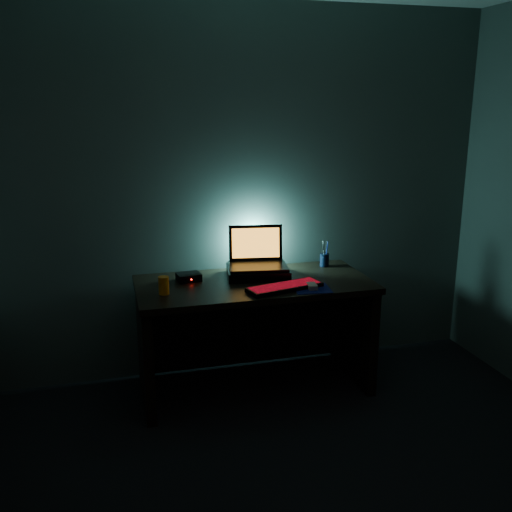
{
  "coord_description": "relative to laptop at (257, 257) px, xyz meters",
  "views": [
    {
      "loc": [
        -0.89,
        -1.75,
        1.86
      ],
      "look_at": [
        -0.0,
        1.57,
        0.93
      ],
      "focal_mm": 40.0,
      "sensor_mm": 36.0,
      "label": 1
    }
  ],
  "objects": [
    {
      "name": "desk",
      "position": [
        -0.06,
        -0.1,
        -0.38
      ],
      "size": [
        1.5,
        0.7,
        0.75
      ],
      "color": "black",
      "rests_on": "ground"
    },
    {
      "name": "riser",
      "position": [
        -0.01,
        -0.05,
        -0.09
      ],
      "size": [
        0.44,
        0.36,
        0.06
      ],
      "primitive_type": "cube",
      "rotation": [
        0.0,
        0.0,
        -0.15
      ],
      "color": "black",
      "rests_on": "desk"
    },
    {
      "name": "mouse",
      "position": [
        0.25,
        -0.39,
        -0.1
      ],
      "size": [
        0.07,
        0.1,
        0.03
      ],
      "primitive_type": "cube",
      "rotation": [
        0.0,
        0.0,
        -0.11
      ],
      "color": "gray",
      "rests_on": "mousepad"
    },
    {
      "name": "pen_cup",
      "position": [
        0.51,
        0.06,
        -0.07
      ],
      "size": [
        0.08,
        0.08,
        0.09
      ],
      "primitive_type": "cylinder",
      "rotation": [
        0.0,
        0.0,
        0.32
      ],
      "color": "black",
      "rests_on": "desk"
    },
    {
      "name": "keyboard",
      "position": [
        0.08,
        -0.36,
        -0.11
      ],
      "size": [
        0.5,
        0.26,
        0.03
      ],
      "rotation": [
        0.0,
        0.0,
        0.24
      ],
      "color": "black",
      "rests_on": "desk"
    },
    {
      "name": "room",
      "position": [
        -0.06,
        -1.77,
        0.38
      ],
      "size": [
        3.5,
        4.0,
        2.5
      ],
      "color": "black",
      "rests_on": "ground"
    },
    {
      "name": "laptop",
      "position": [
        0.0,
        0.0,
        0.0
      ],
      "size": [
        0.41,
        0.33,
        0.26
      ],
      "rotation": [
        0.0,
        0.0,
        -0.15
      ],
      "color": "black",
      "rests_on": "riser"
    },
    {
      "name": "router",
      "position": [
        -0.46,
        -0.03,
        -0.1
      ],
      "size": [
        0.16,
        0.14,
        0.05
      ],
      "rotation": [
        0.0,
        0.0,
        0.14
      ],
      "color": "black",
      "rests_on": "desk"
    },
    {
      "name": "mousepad",
      "position": [
        0.25,
        -0.39,
        -0.12
      ],
      "size": [
        0.24,
        0.22,
        0.0
      ],
      "primitive_type": "cube",
      "rotation": [
        0.0,
        0.0,
        -0.11
      ],
      "color": "#0B114E",
      "rests_on": "desk"
    },
    {
      "name": "juice_glass",
      "position": [
        -0.65,
        -0.25,
        -0.07
      ],
      "size": [
        0.07,
        0.07,
        0.11
      ],
      "primitive_type": "cylinder",
      "rotation": [
        0.0,
        0.0,
        -0.16
      ],
      "color": "orange",
      "rests_on": "desk"
    }
  ]
}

